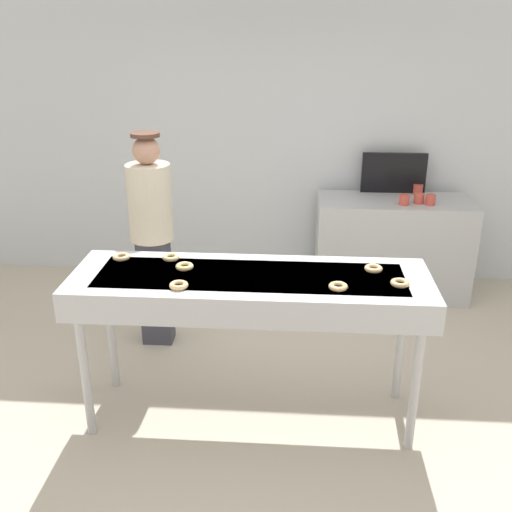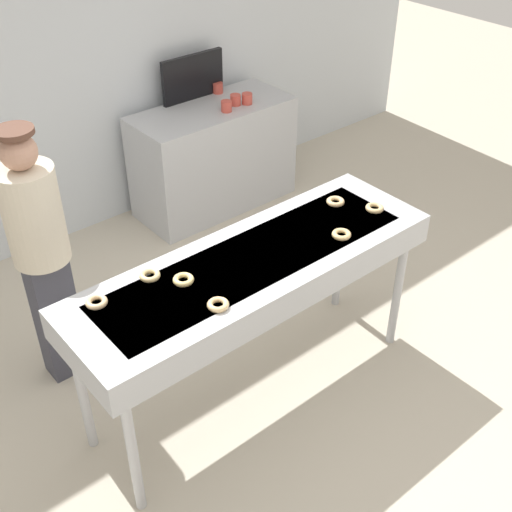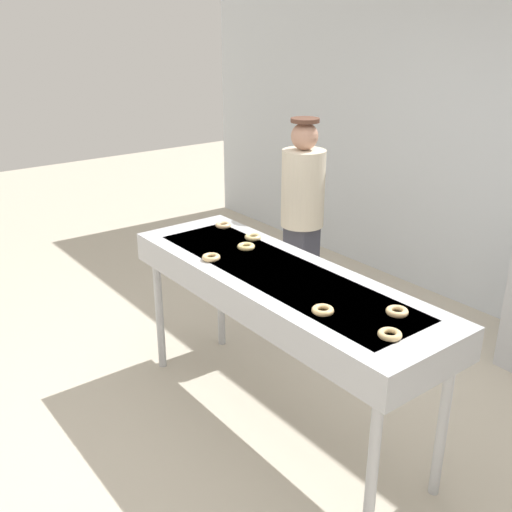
{
  "view_description": "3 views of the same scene",
  "coord_description": "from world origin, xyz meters",
  "px_view_note": "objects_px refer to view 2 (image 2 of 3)",
  "views": [
    {
      "loc": [
        0.26,
        -3.27,
        2.49
      ],
      "look_at": [
        0.04,
        -0.06,
        1.18
      ],
      "focal_mm": 41.13,
      "sensor_mm": 36.0,
      "label": 1
    },
    {
      "loc": [
        -1.88,
        -2.27,
        3.16
      ],
      "look_at": [
        -0.12,
        -0.16,
        1.19
      ],
      "focal_mm": 46.31,
      "sensor_mm": 36.0,
      "label": 2
    },
    {
      "loc": [
        2.4,
        -2.03,
        2.38
      ],
      "look_at": [
        -0.2,
        -0.02,
        1.07
      ],
      "focal_mm": 41.51,
      "sensor_mm": 36.0,
      "label": 3
    }
  ],
  "objects_px": {
    "plain_donut_0": "(150,275)",
    "plain_donut_3": "(341,234)",
    "plain_donut_5": "(375,208)",
    "plain_donut_2": "(97,302)",
    "prep_counter": "(214,157)",
    "worker_baker": "(41,248)",
    "paper_cup_0": "(247,99)",
    "paper_cup_1": "(226,106)",
    "paper_cup_3": "(235,100)",
    "plain_donut_6": "(335,202)",
    "plain_donut_1": "(183,280)",
    "fryer_conveyor": "(254,272)",
    "plain_donut_4": "(218,305)",
    "paper_cup_2": "(218,88)",
    "menu_display": "(193,77)"
  },
  "relations": [
    {
      "from": "fryer_conveyor",
      "to": "plain_donut_4",
      "type": "relative_size",
      "value": 19.71
    },
    {
      "from": "worker_baker",
      "to": "paper_cup_0",
      "type": "distance_m",
      "value": 2.49
    },
    {
      "from": "paper_cup_3",
      "to": "menu_display",
      "type": "relative_size",
      "value": 0.15
    },
    {
      "from": "plain_donut_5",
      "to": "paper_cup_3",
      "type": "distance_m",
      "value": 2.05
    },
    {
      "from": "plain_donut_6",
      "to": "plain_donut_2",
      "type": "bearing_deg",
      "value": 177.22
    },
    {
      "from": "worker_baker",
      "to": "paper_cup_1",
      "type": "relative_size",
      "value": 18.81
    },
    {
      "from": "plain_donut_4",
      "to": "plain_donut_5",
      "type": "xyz_separation_m",
      "value": [
        1.29,
        0.12,
        0.0
      ]
    },
    {
      "from": "plain_donut_0",
      "to": "plain_donut_3",
      "type": "height_order",
      "value": "same"
    },
    {
      "from": "plain_donut_1",
      "to": "plain_donut_5",
      "type": "bearing_deg",
      "value": -6.87
    },
    {
      "from": "plain_donut_3",
      "to": "paper_cup_2",
      "type": "height_order",
      "value": "plain_donut_3"
    },
    {
      "from": "plain_donut_3",
      "to": "prep_counter",
      "type": "distance_m",
      "value": 2.33
    },
    {
      "from": "plain_donut_0",
      "to": "plain_donut_3",
      "type": "xyz_separation_m",
      "value": [
        1.06,
        -0.38,
        0.0
      ]
    },
    {
      "from": "plain_donut_2",
      "to": "plain_donut_5",
      "type": "height_order",
      "value": "same"
    },
    {
      "from": "plain_donut_0",
      "to": "prep_counter",
      "type": "distance_m",
      "value": 2.54
    },
    {
      "from": "fryer_conveyor",
      "to": "plain_donut_3",
      "type": "xyz_separation_m",
      "value": [
        0.53,
        -0.16,
        0.11
      ]
    },
    {
      "from": "plain_donut_2",
      "to": "worker_baker",
      "type": "xyz_separation_m",
      "value": [
        0.02,
        0.73,
        -0.07
      ]
    },
    {
      "from": "plain_donut_0",
      "to": "plain_donut_1",
      "type": "distance_m",
      "value": 0.18
    },
    {
      "from": "plain_donut_0",
      "to": "paper_cup_0",
      "type": "bearing_deg",
      "value": 39.43
    },
    {
      "from": "plain_donut_5",
      "to": "menu_display",
      "type": "xyz_separation_m",
      "value": [
        0.3,
        2.34,
        0.08
      ]
    },
    {
      "from": "plain_donut_6",
      "to": "paper_cup_2",
      "type": "bearing_deg",
      "value": 72.42
    },
    {
      "from": "paper_cup_3",
      "to": "plain_donut_6",
      "type": "bearing_deg",
      "value": -109.03
    },
    {
      "from": "paper_cup_2",
      "to": "menu_display",
      "type": "bearing_deg",
      "value": 171.88
    },
    {
      "from": "plain_donut_4",
      "to": "plain_donut_0",
      "type": "bearing_deg",
      "value": 107.41
    },
    {
      "from": "plain_donut_4",
      "to": "paper_cup_0",
      "type": "height_order",
      "value": "plain_donut_4"
    },
    {
      "from": "plain_donut_1",
      "to": "plain_donut_4",
      "type": "height_order",
      "value": "same"
    },
    {
      "from": "plain_donut_6",
      "to": "plain_donut_5",
      "type": "bearing_deg",
      "value": -57.85
    },
    {
      "from": "fryer_conveyor",
      "to": "paper_cup_2",
      "type": "distance_m",
      "value": 2.64
    },
    {
      "from": "plain_donut_3",
      "to": "plain_donut_6",
      "type": "height_order",
      "value": "same"
    },
    {
      "from": "worker_baker",
      "to": "paper_cup_0",
      "type": "relative_size",
      "value": 18.81
    },
    {
      "from": "plain_donut_4",
      "to": "prep_counter",
      "type": "height_order",
      "value": "plain_donut_4"
    },
    {
      "from": "fryer_conveyor",
      "to": "plain_donut_6",
      "type": "distance_m",
      "value": 0.78
    },
    {
      "from": "plain_donut_2",
      "to": "worker_baker",
      "type": "distance_m",
      "value": 0.73
    },
    {
      "from": "paper_cup_2",
      "to": "plain_donut_5",
      "type": "bearing_deg",
      "value": -103.04
    },
    {
      "from": "plain_donut_3",
      "to": "plain_donut_5",
      "type": "distance_m",
      "value": 0.37
    },
    {
      "from": "fryer_conveyor",
      "to": "plain_donut_6",
      "type": "relative_size",
      "value": 19.71
    },
    {
      "from": "paper_cup_1",
      "to": "paper_cup_3",
      "type": "bearing_deg",
      "value": 22.23
    },
    {
      "from": "plain_donut_2",
      "to": "prep_counter",
      "type": "relative_size",
      "value": 0.08
    },
    {
      "from": "plain_donut_0",
      "to": "plain_donut_6",
      "type": "height_order",
      "value": "same"
    },
    {
      "from": "fryer_conveyor",
      "to": "paper_cup_2",
      "type": "relative_size",
      "value": 24.22
    },
    {
      "from": "plain_donut_3",
      "to": "paper_cup_3",
      "type": "bearing_deg",
      "value": 67.62
    },
    {
      "from": "plain_donut_4",
      "to": "prep_counter",
      "type": "bearing_deg",
      "value": 54.12
    },
    {
      "from": "plain_donut_0",
      "to": "plain_donut_4",
      "type": "xyz_separation_m",
      "value": [
        0.13,
        -0.42,
        0.0
      ]
    },
    {
      "from": "fryer_conveyor",
      "to": "plain_donut_0",
      "type": "height_order",
      "value": "plain_donut_0"
    },
    {
      "from": "plain_donut_4",
      "to": "menu_display",
      "type": "relative_size",
      "value": 0.19
    },
    {
      "from": "plain_donut_1",
      "to": "paper_cup_3",
      "type": "height_order",
      "value": "plain_donut_1"
    },
    {
      "from": "paper_cup_2",
      "to": "menu_display",
      "type": "xyz_separation_m",
      "value": [
        -0.24,
        0.03,
        0.15
      ]
    },
    {
      "from": "fryer_conveyor",
      "to": "paper_cup_1",
      "type": "relative_size",
      "value": 24.22
    },
    {
      "from": "plain_donut_3",
      "to": "plain_donut_6",
      "type": "distance_m",
      "value": 0.37
    },
    {
      "from": "plain_donut_5",
      "to": "plain_donut_0",
      "type": "bearing_deg",
      "value": 168.03
    },
    {
      "from": "plain_donut_5",
      "to": "menu_display",
      "type": "relative_size",
      "value": 0.19
    }
  ]
}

